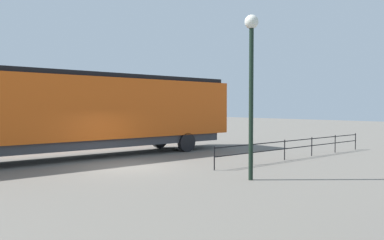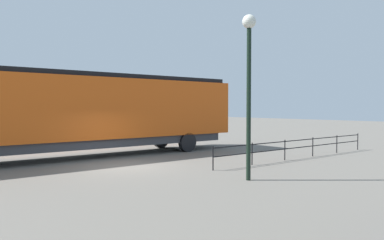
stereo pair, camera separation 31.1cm
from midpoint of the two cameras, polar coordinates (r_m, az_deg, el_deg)
ground_plane at (r=16.82m, az=-10.34°, el=-6.97°), size 120.00×120.00×0.00m
locomotive at (r=20.30m, az=-15.13°, el=1.40°), size 3.07×17.47×4.33m
lamp_post at (r=13.58m, az=8.31°, el=8.07°), size 0.49×0.49×5.86m
platform_fence at (r=19.97m, az=15.43°, el=-3.65°), size 0.05×11.85×1.00m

